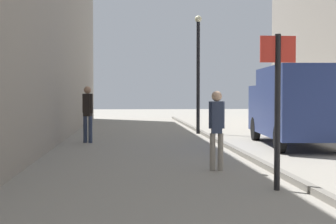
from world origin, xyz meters
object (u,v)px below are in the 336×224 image
object	(u,v)px
pedestrian_mid_block	(88,110)
street_sign_post	(278,98)
delivery_van	(295,104)
pedestrian_main_foreground	(217,125)
lamp_post	(198,66)

from	to	relation	value
pedestrian_mid_block	street_sign_post	bearing A→B (deg)	135.64
pedestrian_mid_block	delivery_van	distance (m)	6.66
pedestrian_mid_block	delivery_van	xyz separation A→B (m)	(6.47, -1.55, 0.22)
delivery_van	street_sign_post	distance (m)	7.48
pedestrian_mid_block	street_sign_post	world-z (taller)	street_sign_post
pedestrian_main_foreground	street_sign_post	world-z (taller)	street_sign_post
delivery_van	pedestrian_main_foreground	bearing A→B (deg)	-120.21
pedestrian_mid_block	street_sign_post	size ratio (longest dim) A/B	0.71
pedestrian_main_foreground	delivery_van	distance (m)	5.82
street_sign_post	lamp_post	size ratio (longest dim) A/B	0.55
pedestrian_main_foreground	pedestrian_mid_block	bearing A→B (deg)	121.10
street_sign_post	lamp_post	world-z (taller)	lamp_post
pedestrian_mid_block	delivery_van	bearing A→B (deg)	-171.78
delivery_van	lamp_post	distance (m)	5.71
delivery_van	lamp_post	xyz separation A→B (m)	(-2.32, 5.02, 1.43)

